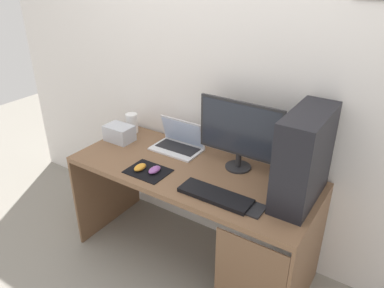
% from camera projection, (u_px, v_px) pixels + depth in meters
% --- Properties ---
extents(ground_plane, '(8.00, 8.00, 0.00)m').
position_uv_depth(ground_plane, '(192.00, 257.00, 2.65)').
color(ground_plane, gray).
extents(wall_back, '(4.00, 0.05, 2.60)m').
position_uv_depth(wall_back, '(224.00, 67.00, 2.33)').
color(wall_back, silver).
rests_on(wall_back, ground_plane).
extents(desk, '(1.57, 0.65, 0.73)m').
position_uv_depth(desk, '(194.00, 190.00, 2.36)').
color(desk, brown).
rests_on(desk, ground_plane).
extents(pc_tower, '(0.19, 0.47, 0.51)m').
position_uv_depth(pc_tower, '(304.00, 157.00, 1.93)').
color(pc_tower, black).
rests_on(pc_tower, desk).
extents(monitor, '(0.54, 0.16, 0.45)m').
position_uv_depth(monitor, '(240.00, 133.00, 2.22)').
color(monitor, '#232326').
rests_on(monitor, desk).
extents(laptop, '(0.34, 0.21, 0.21)m').
position_uv_depth(laptop, '(179.00, 143.00, 2.56)').
color(laptop, silver).
rests_on(laptop, desk).
extents(speaker, '(0.09, 0.09, 0.15)m').
position_uv_depth(speaker, '(132.00, 123.00, 2.79)').
color(speaker, white).
rests_on(speaker, desk).
extents(projector, '(0.20, 0.14, 0.11)m').
position_uv_depth(projector, '(119.00, 133.00, 2.66)').
color(projector, '#B7BCC6').
rests_on(projector, desk).
extents(keyboard, '(0.42, 0.14, 0.02)m').
position_uv_depth(keyboard, '(215.00, 195.00, 2.05)').
color(keyboard, black).
rests_on(keyboard, desk).
extents(mousepad, '(0.26, 0.20, 0.00)m').
position_uv_depth(mousepad, '(148.00, 171.00, 2.30)').
color(mousepad, black).
rests_on(mousepad, desk).
extents(mouse_left, '(0.06, 0.10, 0.03)m').
position_uv_depth(mouse_left, '(155.00, 170.00, 2.27)').
color(mouse_left, '#8C4C99').
rests_on(mouse_left, mousepad).
extents(mouse_right, '(0.06, 0.10, 0.03)m').
position_uv_depth(mouse_right, '(140.00, 167.00, 2.30)').
color(mouse_right, orange).
rests_on(mouse_right, mousepad).
extents(cell_phone, '(0.07, 0.13, 0.01)m').
position_uv_depth(cell_phone, '(257.00, 211.00, 1.94)').
color(cell_phone, '#232326').
rests_on(cell_phone, desk).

